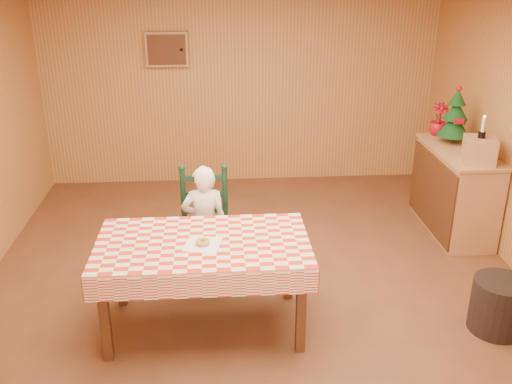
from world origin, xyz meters
TOP-DOWN VIEW (x-y plane):
  - ground at (0.00, 0.00)m, footprint 6.00×6.00m
  - cabin_walls at (-0.00, 0.53)m, footprint 5.10×6.05m
  - dining_table at (-0.45, -0.33)m, footprint 1.66×0.96m
  - ladder_chair at (-0.45, 0.46)m, footprint 0.44×0.40m
  - seated_child at (-0.45, 0.40)m, footprint 0.41×0.27m
  - napkin at (-0.45, -0.38)m, footprint 0.31×0.31m
  - donut at (-0.45, -0.38)m, footprint 0.13×0.13m
  - shelf_unit at (2.22, 1.26)m, footprint 0.54×1.24m
  - crate at (2.23, 0.86)m, footprint 0.38×0.38m
  - christmas_tree at (2.23, 1.51)m, footprint 0.34×0.34m
  - flower_arrangement at (2.18, 1.81)m, footprint 0.23×0.23m
  - candle_set at (2.23, 0.86)m, footprint 0.07×0.07m
  - storage_bin at (1.89, -0.54)m, footprint 0.57×0.57m

SIDE VIEW (x-z plane):
  - ground at x=0.00m, z-range 0.00..0.00m
  - storage_bin at x=1.89m, z-range 0.00..0.44m
  - shelf_unit at x=2.22m, z-range 0.00..0.93m
  - ladder_chair at x=-0.45m, z-range -0.04..1.04m
  - seated_child at x=-0.45m, z-range 0.00..1.12m
  - dining_table at x=-0.45m, z-range 0.30..1.07m
  - napkin at x=-0.45m, z-range 0.77..0.77m
  - donut at x=-0.45m, z-range 0.77..0.81m
  - crate at x=2.23m, z-range 0.93..1.18m
  - flower_arrangement at x=2.18m, z-range 0.93..1.29m
  - christmas_tree at x=2.23m, z-range 0.90..1.52m
  - candle_set at x=2.23m, z-range 1.13..1.36m
  - cabin_walls at x=0.00m, z-range 0.50..3.15m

